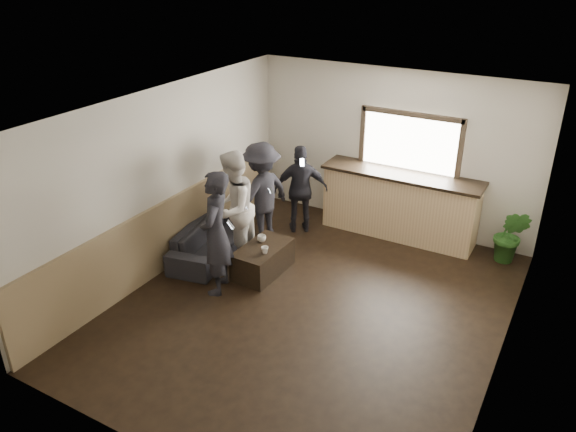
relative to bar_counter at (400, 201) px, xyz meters
The scene contains 12 objects.
ground 2.79m from the bar_counter, 96.35° to the right, with size 5.00×6.00×0.01m, color black.
room_shell 3.00m from the bar_counter, 111.04° to the right, with size 5.01×6.01×2.80m.
bar_counter is the anchor object (origin of this frame).
sofa 3.26m from the bar_counter, 138.32° to the right, with size 1.84×0.72×0.54m, color black.
coffee_table 2.66m from the bar_counter, 121.53° to the right, with size 0.56×1.00×0.45m, color black.
cup_a 2.57m from the bar_counter, 125.05° to the right, with size 0.13×0.13×0.11m, color silver.
cup_b 2.70m from the bar_counter, 117.46° to the right, with size 0.11×0.11×0.10m, color silver.
potted_plant 1.86m from the bar_counter, ahead, with size 0.52×0.42×0.94m, color #2D6623.
person_a 3.43m from the bar_counter, 119.59° to the right, with size 0.65×0.79×1.85m.
person_b 2.92m from the bar_counter, 132.53° to the right, with size 0.84×1.00×1.83m.
person_c 2.38m from the bar_counter, 144.98° to the right, with size 0.92×1.26×1.75m.
person_d 1.70m from the bar_counter, 155.85° to the right, with size 0.98×0.81×1.57m.
Camera 1 is at (2.94, -5.86, 4.55)m, focal length 35.00 mm.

